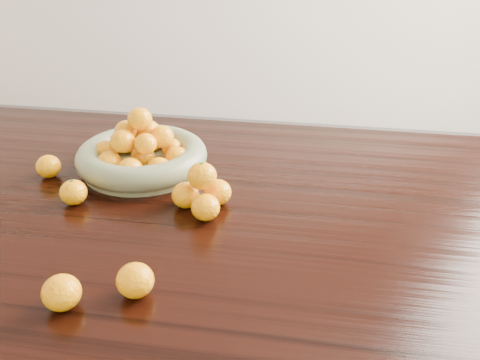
% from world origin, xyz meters
% --- Properties ---
extents(dining_table, '(2.00, 1.00, 0.75)m').
position_xyz_m(dining_table, '(0.00, 0.00, 0.66)').
color(dining_table, black).
rests_on(dining_table, ground).
extents(fruit_bowl, '(0.30, 0.30, 0.15)m').
position_xyz_m(fruit_bowl, '(-0.21, 0.15, 0.79)').
color(fruit_bowl, '#727958').
rests_on(fruit_bowl, dining_table).
extents(orange_pyramid, '(0.12, 0.12, 0.10)m').
position_xyz_m(orange_pyramid, '(-0.03, -0.01, 0.79)').
color(orange_pyramid, '#FFA407').
rests_on(orange_pyramid, dining_table).
extents(loose_orange_0, '(0.06, 0.06, 0.05)m').
position_xyz_m(loose_orange_0, '(-0.30, -0.03, 0.78)').
color(loose_orange_0, '#FFA407').
rests_on(loose_orange_0, dining_table).
extents(loose_orange_1, '(0.06, 0.06, 0.06)m').
position_xyz_m(loose_orange_1, '(-0.17, -0.34, 0.78)').
color(loose_orange_1, '#FFA407').
rests_on(loose_orange_1, dining_table).
extents(loose_orange_2, '(0.06, 0.06, 0.06)m').
position_xyz_m(loose_orange_2, '(-0.07, -0.29, 0.78)').
color(loose_orange_2, '#FFA407').
rests_on(loose_orange_2, dining_table).
extents(loose_orange_3, '(0.06, 0.06, 0.05)m').
position_xyz_m(loose_orange_3, '(-0.41, 0.08, 0.78)').
color(loose_orange_3, '#FFA407').
rests_on(loose_orange_3, dining_table).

